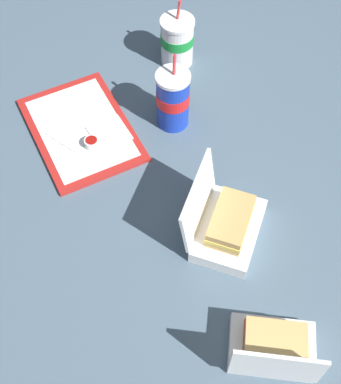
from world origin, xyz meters
name	(u,v)px	position (x,y,z in m)	size (l,w,h in m)	color
ground_plane	(187,207)	(0.00, 0.00, 0.00)	(3.20, 3.20, 0.00)	#4C6070
food_tray	(81,129)	(0.36, 0.15, 0.01)	(0.38, 0.27, 0.01)	red
ketchup_cup	(92,143)	(0.28, 0.15, 0.03)	(0.04, 0.04, 0.02)	white
napkin_stack	(109,133)	(0.30, 0.09, 0.02)	(0.10, 0.10, 0.00)	white
plastic_fork	(61,142)	(0.33, 0.22, 0.02)	(0.11, 0.01, 0.01)	white
clamshell_sandwich_right	(272,348)	(-0.41, 0.01, 0.04)	(0.21, 0.22, 0.16)	white
clamshell_sandwich_back	(226,224)	(-0.11, -0.05, 0.04)	(0.27, 0.27, 0.18)	white
soda_cup_right	(177,41)	(0.50, -0.21, 0.08)	(0.10, 0.10, 0.21)	white
soda_cup_back	(173,99)	(0.28, -0.09, 0.09)	(0.09, 0.09, 0.24)	#1938B7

